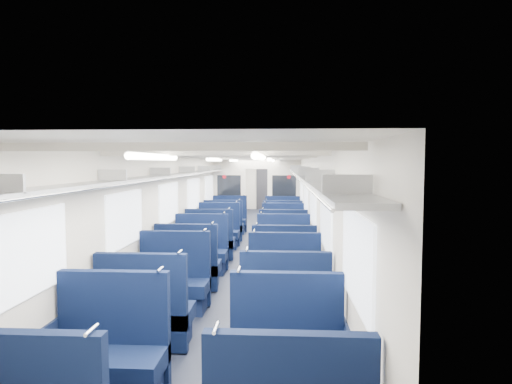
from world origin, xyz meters
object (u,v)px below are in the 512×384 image
Objects in this scene: bulkhead at (257,193)px; seat_12 at (210,243)px; seat_3 at (287,361)px; seat_10 at (201,254)px; seat_16 at (224,228)px; seat_9 at (284,270)px; seat_11 at (283,254)px; seat_2 at (109,359)px; seat_8 at (188,268)px; seat_14 at (219,234)px; end_door at (264,188)px; seat_18 at (229,221)px; seat_15 at (283,235)px; seat_5 at (285,314)px; seat_7 at (284,288)px; seat_17 at (283,228)px; seat_13 at (283,244)px; seat_6 at (173,285)px; seat_19 at (283,222)px; seat_4 at (146,317)px.

bulkhead is 4.14m from seat_12.
seat_10 is (-1.66, 4.49, 0.00)m from seat_3.
seat_10 is 3.45m from seat_16.
seat_11 is (0.00, 1.26, 0.00)m from seat_9.
seat_3 is (1.66, 0.05, 0.00)m from seat_2.
seat_8 and seat_14 have the same top height.
seat_14 is at bearing -95.22° from end_door.
seat_16 is (-1.66, 4.63, 0.00)m from seat_9.
seat_9 is 6.15m from seat_18.
seat_3 and seat_15 have the same top height.
seat_7 is (0.00, 1.05, 0.00)m from seat_5.
seat_16 is at bearing 147.00° from seat_15.
seat_17 is (0.00, 6.69, 0.00)m from seat_5.
seat_13 is at bearing -65.08° from seat_18.
seat_6 is 1.00× the size of seat_12.
seat_11 is at bearing 90.00° from seat_5.
seat_3 is 6.86m from seat_15.
seat_7 is 7.14m from seat_18.
bulkhead is 3.00m from seat_15.
seat_9 is 1.00× the size of seat_13.
seat_7 is (0.83, -13.76, -0.63)m from end_door.
seat_10 and seat_19 have the same top height.
seat_7 is 1.00× the size of seat_14.
seat_8 is at bearing -90.00° from seat_16.
seat_10 is 2.02m from seat_13.
seat_7 is at bearing -90.00° from seat_19.
seat_9 is (1.66, 0.98, 0.00)m from seat_6.
seat_11 is at bearing 36.13° from seat_8.
seat_7 is 1.00× the size of seat_15.
seat_18 is at bearing 90.00° from seat_12.
seat_18 is at bearing 90.00° from seat_10.
seat_7 is 5.64m from seat_17.
seat_10 is (-1.66, 1.19, 0.00)m from seat_9.
seat_13 is 3.45m from seat_19.
seat_9 is (1.66, -0.05, 0.00)m from seat_8.
seat_15 is at bearing 90.00° from seat_5.
end_door is 11.59m from seat_10.
seat_8 is 2.84m from seat_13.
seat_8 is 1.00× the size of seat_13.
seat_6 is 1.03m from seat_8.
seat_16 is (0.00, 6.91, 0.00)m from seat_4.
seat_4 is at bearing -143.13° from seat_7.
seat_13 is at bearing 54.18° from seat_8.
seat_19 is at bearing 90.00° from seat_15.
end_door is 8.17m from seat_16.
seat_3 is at bearing 1.66° from seat_2.
seat_3 is 1.00× the size of seat_5.
seat_4 is at bearing 90.00° from seat_2.
seat_4 is 1.00× the size of seat_7.
seat_9 is 1.00× the size of seat_15.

